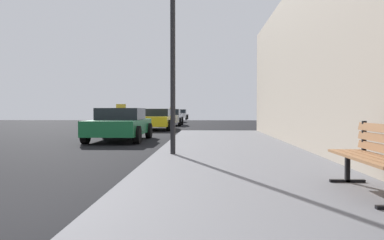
# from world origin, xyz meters

# --- Properties ---
(bench) EXTENTS (0.51, 1.70, 0.89)m
(bench) POSITION_xyz_m (5.39, 1.82, 0.66)
(bench) COLOR #9E6B42
(bench) RESTS_ON sidewalk
(street_lamp) EXTENTS (0.36, 0.36, 4.83)m
(street_lamp) POSITION_xyz_m (2.47, 5.89, 3.40)
(street_lamp) COLOR black
(street_lamp) RESTS_ON sidewalk
(car_green) EXTENTS (2.07, 4.11, 1.43)m
(car_green) POSITION_xyz_m (-0.08, 11.35, 0.65)
(car_green) COLOR #196638
(car_green) RESTS_ON ground_plane
(car_yellow) EXTENTS (2.01, 4.54, 1.27)m
(car_yellow) POSITION_xyz_m (0.25, 19.36, 0.65)
(car_yellow) COLOR yellow
(car_yellow) RESTS_ON ground_plane
(car_silver) EXTENTS (2.05, 4.10, 1.27)m
(car_silver) POSITION_xyz_m (0.40, 25.64, 0.65)
(car_silver) COLOR #B7B7BF
(car_silver) RESTS_ON ground_plane
(car_black) EXTENTS (1.99, 4.28, 1.43)m
(car_black) POSITION_xyz_m (-0.12, 33.08, 0.65)
(car_black) COLOR black
(car_black) RESTS_ON ground_plane
(car_white) EXTENTS (2.04, 4.24, 1.27)m
(car_white) POSITION_xyz_m (-0.00, 42.55, 0.65)
(car_white) COLOR white
(car_white) RESTS_ON ground_plane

